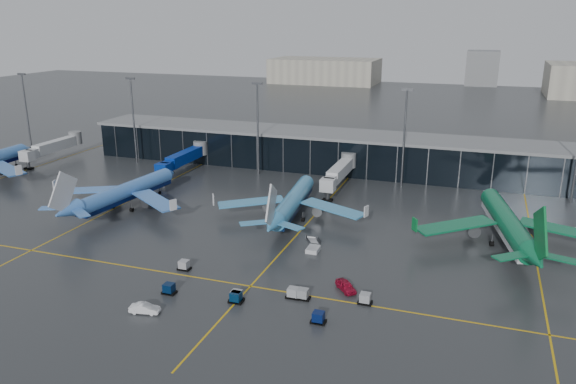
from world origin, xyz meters
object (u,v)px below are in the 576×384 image
(airliner_klm_near, at_px, (293,191))
(mobile_airstair, at_px, (313,248))
(airliner_aer_lingus, at_px, (509,211))
(service_van_white, at_px, (145,308))
(airliner_arkefly, at_px, (126,182))
(baggage_carts, at_px, (261,294))
(service_van_red, at_px, (346,286))

(airliner_klm_near, distance_m, mobile_airstair, 19.82)
(airliner_aer_lingus, bearing_deg, mobile_airstair, -165.89)
(mobile_airstair, distance_m, service_van_white, 34.85)
(airliner_aer_lingus, distance_m, mobile_airstair, 38.47)
(airliner_arkefly, relative_size, baggage_carts, 1.17)
(airliner_arkefly, height_order, mobile_airstair, airliner_arkefly)
(airliner_klm_near, height_order, airliner_aer_lingus, airliner_aer_lingus)
(baggage_carts, relative_size, service_van_red, 7.25)
(baggage_carts, height_order, service_van_white, baggage_carts)
(mobile_airstair, bearing_deg, airliner_aer_lingus, 25.25)
(baggage_carts, xyz_separation_m, mobile_airstair, (2.39, 20.36, 0.01))
(airliner_arkefly, bearing_deg, mobile_airstair, -6.19)
(airliner_aer_lingus, height_order, mobile_airstair, airliner_aer_lingus)
(airliner_klm_near, xyz_separation_m, mobile_airstair, (9.67, -16.48, -5.28))
(mobile_airstair, relative_size, service_van_white, 0.76)
(mobile_airstair, bearing_deg, service_van_red, -55.19)
(airliner_arkefly, height_order, airliner_aer_lingus, airliner_aer_lingus)
(baggage_carts, xyz_separation_m, service_van_white, (-14.62, -10.06, -0.01))
(mobile_airstair, bearing_deg, airliner_klm_near, 119.86)
(airliner_arkefly, xyz_separation_m, airliner_klm_near, (38.34, 6.09, -0.15))
(baggage_carts, bearing_deg, service_van_white, -145.46)
(airliner_klm_near, xyz_separation_m, service_van_white, (-7.34, -46.90, -5.30))
(airliner_arkefly, height_order, airliner_klm_near, airliner_arkefly)
(airliner_klm_near, distance_m, airliner_aer_lingus, 43.90)
(airliner_aer_lingus, xyz_separation_m, baggage_carts, (-36.62, -36.90, -5.88))
(airliner_klm_near, xyz_separation_m, airliner_aer_lingus, (43.90, 0.06, 0.59))
(baggage_carts, bearing_deg, airliner_arkefly, 146.02)
(airliner_arkefly, distance_m, baggage_carts, 55.28)
(airliner_aer_lingus, height_order, service_van_red, airliner_aer_lingus)
(mobile_airstair, bearing_deg, airliner_arkefly, 167.25)
(airliner_arkefly, xyz_separation_m, mobile_airstair, (48.01, -10.39, -5.43))
(airliner_aer_lingus, bearing_deg, service_van_red, -141.06)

